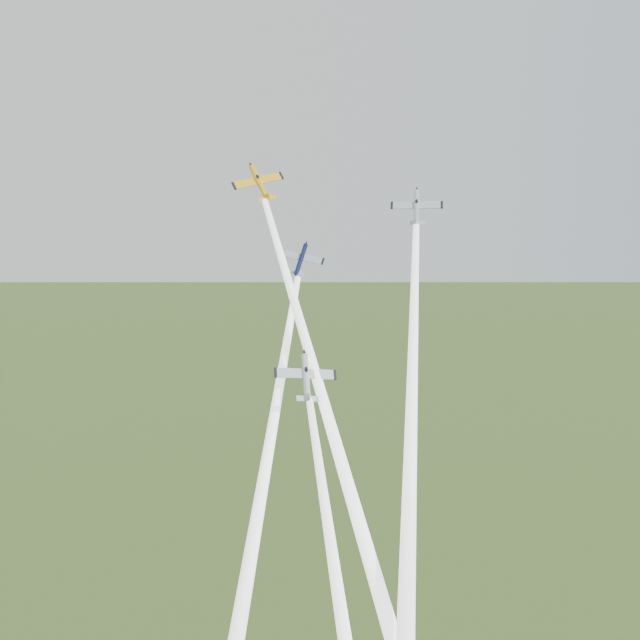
{
  "coord_description": "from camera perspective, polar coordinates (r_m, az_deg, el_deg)",
  "views": [
    {
      "loc": [
        -12.98,
        -116.47,
        109.61
      ],
      "look_at": [
        0.0,
        -6.0,
        92.0
      ],
      "focal_mm": 45.0,
      "sensor_mm": 36.0,
      "label": 1
    }
  ],
  "objects": [
    {
      "name": "smoke_trail_silver_low",
      "position": [
        99.83,
        1.37,
        -19.32
      ],
      "size": [
        6.22,
        32.35,
        42.25
      ],
      "primitive_type": null,
      "rotation": [
        -0.64,
        0.0,
        0.13
      ],
      "color": "white"
    },
    {
      "name": "plane_silver_low",
      "position": [
        107.36,
        -1.0,
        -4.1
      ],
      "size": [
        8.73,
        7.28,
        8.4
      ],
      "primitive_type": null,
      "rotation": [
        0.93,
        0.09,
        0.13
      ],
      "color": "silver"
    },
    {
      "name": "plane_navy",
      "position": [
        121.16,
        -1.37,
        4.34
      ],
      "size": [
        8.82,
        6.65,
        7.2
      ],
      "primitive_type": null,
      "rotation": [
        0.93,
        0.17,
        -0.34
      ],
      "color": "#0C1036"
    },
    {
      "name": "smoke_trail_yellow",
      "position": [
        106.39,
        0.75,
        -7.47
      ],
      "size": [
        17.37,
        43.37,
        59.6
      ],
      "primitive_type": null,
      "rotation": [
        -0.64,
        0.0,
        0.34
      ],
      "color": "white"
    },
    {
      "name": "plane_yellow",
      "position": [
        123.57,
        -4.32,
        9.69
      ],
      "size": [
        10.77,
        7.96,
        8.9
      ],
      "primitive_type": null,
      "rotation": [
        0.93,
        -0.2,
        0.34
      ],
      "color": "#FDB016"
    },
    {
      "name": "smoke_trail_silver_right",
      "position": [
        104.51,
        6.51,
        -6.71
      ],
      "size": [
        11.11,
        36.4,
        48.46
      ],
      "primitive_type": null,
      "rotation": [
        -0.64,
        0.0,
        -0.25
      ],
      "color": "white"
    },
    {
      "name": "smoke_trail_navy",
      "position": [
        108.12,
        -3.9,
        -10.45
      ],
      "size": [
        14.47,
        35.55,
        48.44
      ],
      "primitive_type": null,
      "rotation": [
        -0.64,
        0.0,
        -0.34
      ],
      "color": "white"
    },
    {
      "name": "plane_silver_right",
      "position": [
        120.17,
        6.89,
        7.95
      ],
      "size": [
        8.77,
        7.28,
        6.96
      ],
      "primitive_type": null,
      "rotation": [
        0.93,
        -0.01,
        -0.25
      ],
      "color": "#B4BBC3"
    }
  ]
}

